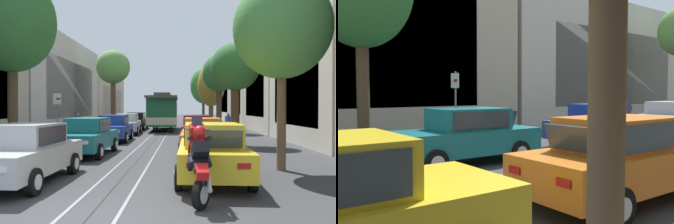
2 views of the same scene
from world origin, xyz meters
TOP-DOWN VIEW (x-y plane):
  - building_facade_left at (-10.62, 21.89)m, footprint 5.91×52.84m
  - parked_car_teal_second_left at (-2.34, 8.82)m, footprint 2.07×4.39m
  - parked_car_blue_mid_left at (-2.42, 14.99)m, footprint 2.08×4.39m
  - parked_car_silver_fourth_left at (-2.51, 20.60)m, footprint 2.12×4.41m
  - parked_car_orange_second_right at (2.58, 9.15)m, footprint 2.09×4.40m
  - pedestrian_on_left_pavement at (-7.13, 23.35)m, footprint 0.55×0.42m
  - street_sign_post at (-3.85, 9.42)m, footprint 0.36×0.09m

SIDE VIEW (x-z plane):
  - parked_car_teal_second_left at x=-2.34m, z-range 0.01..1.59m
  - parked_car_blue_mid_left at x=-2.42m, z-range 0.01..1.59m
  - parked_car_silver_fourth_left at x=-2.51m, z-range 0.01..1.59m
  - parked_car_orange_second_right at x=2.58m, z-range 0.01..1.59m
  - pedestrian_on_left_pavement at x=-7.13m, z-range 0.10..1.64m
  - street_sign_post at x=-3.85m, z-range 0.33..3.04m
  - building_facade_left at x=-10.62m, z-range -0.62..8.79m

